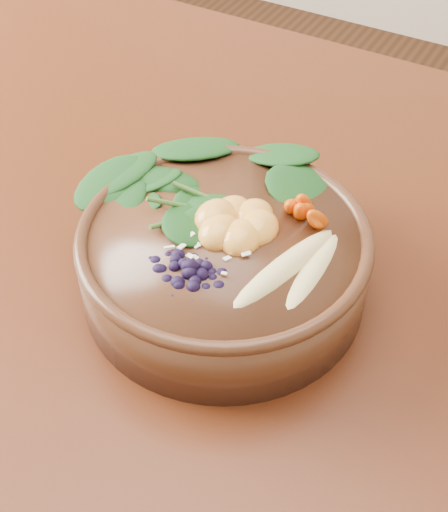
% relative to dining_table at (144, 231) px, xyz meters
% --- Properties ---
extents(ground, '(4.00, 4.00, 0.00)m').
position_rel_dining_table_xyz_m(ground, '(0.00, 0.00, -0.66)').
color(ground, '#381E0F').
rests_on(ground, ground).
extents(dining_table, '(1.60, 0.90, 0.75)m').
position_rel_dining_table_xyz_m(dining_table, '(0.00, 0.00, 0.00)').
color(dining_table, '#331C0C').
rests_on(dining_table, ground).
extents(stoneware_bowl, '(0.33, 0.33, 0.08)m').
position_rel_dining_table_xyz_m(stoneware_bowl, '(0.19, -0.12, 0.13)').
color(stoneware_bowl, '#4D2915').
rests_on(stoneware_bowl, dining_table).
extents(kale_heap, '(0.21, 0.20, 0.05)m').
position_rel_dining_table_xyz_m(kale_heap, '(0.15, -0.05, 0.20)').
color(kale_heap, '#184C18').
rests_on(kale_heap, stoneware_bowl).
extents(carrot_cluster, '(0.07, 0.07, 0.08)m').
position_rel_dining_table_xyz_m(carrot_cluster, '(0.25, -0.04, 0.21)').
color(carrot_cluster, '#D64900').
rests_on(carrot_cluster, stoneware_bowl).
extents(banana_halves, '(0.07, 0.16, 0.03)m').
position_rel_dining_table_xyz_m(banana_halves, '(0.28, -0.12, 0.19)').
color(banana_halves, '#E0CC84').
rests_on(banana_halves, stoneware_bowl).
extents(mandarin_cluster, '(0.10, 0.10, 0.03)m').
position_rel_dining_table_xyz_m(mandarin_cluster, '(0.20, -0.10, 0.19)').
color(mandarin_cluster, gold).
rests_on(mandarin_cluster, stoneware_bowl).
extents(blueberry_pile, '(0.15, 0.12, 0.04)m').
position_rel_dining_table_xyz_m(blueberry_pile, '(0.19, -0.18, 0.19)').
color(blueberry_pile, black).
rests_on(blueberry_pile, stoneware_bowl).
extents(coconut_flakes, '(0.10, 0.08, 0.01)m').
position_rel_dining_table_xyz_m(coconut_flakes, '(0.19, -0.14, 0.18)').
color(coconut_flakes, white).
rests_on(coconut_flakes, stoneware_bowl).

